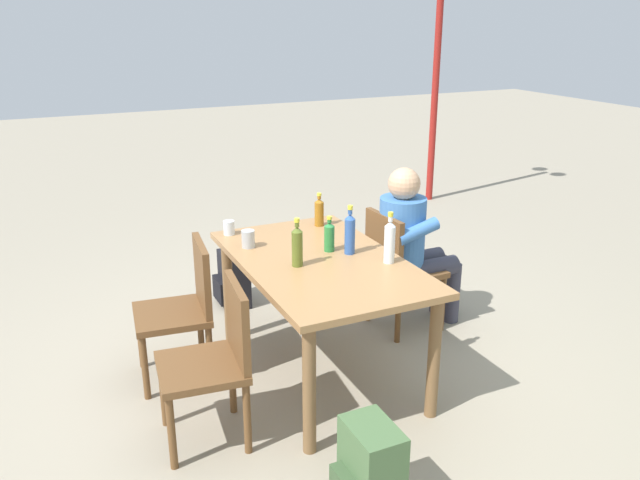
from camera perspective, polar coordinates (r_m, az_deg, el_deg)
name	(u,v)px	position (r m, az deg, el deg)	size (l,w,h in m)	color
ground_plane	(320,372)	(4.17, 0.00, -11.66)	(24.00, 24.00, 0.00)	gray
dining_table	(320,275)	(3.86, 0.00, -3.08)	(1.51, 0.91, 0.77)	#A37547
chair_far_left	(397,265)	(4.54, 6.85, -2.18)	(0.46, 0.46, 0.87)	brown
chair_near_left	(184,304)	(4.01, -11.93, -5.57)	(0.49, 0.49, 0.87)	brown
chair_near_right	(216,355)	(3.42, -9.18, -10.03)	(0.48, 0.48, 0.87)	brown
person_in_white_shirt	(411,240)	(4.54, 8.08, 0.02)	(0.47, 0.61, 1.18)	#3D70B2
bottle_clear	(390,241)	(3.75, 6.19, -0.10)	(0.06, 0.06, 0.31)	white
bottle_amber	(319,212)	(4.39, -0.07, 2.53)	(0.06, 0.06, 0.23)	#996019
bottle_blue	(350,233)	(3.87, 2.66, 0.62)	(0.06, 0.06, 0.30)	#2D56A3
bottle_green	(329,236)	(3.92, 0.83, 0.34)	(0.06, 0.06, 0.22)	#287A38
bottle_olive	(297,246)	(3.69, -2.04, -0.49)	(0.06, 0.06, 0.29)	#566623
cup_glass	(229,228)	(4.27, -8.07, 1.08)	(0.07, 0.07, 0.09)	silver
cup_steel	(248,239)	(4.02, -6.38, 0.10)	(0.08, 0.08, 0.11)	#B2B7BC
backpack_by_near_side	(233,280)	(5.05, -7.73, -3.51)	(0.32, 0.23, 0.41)	black
backpack_by_far_side	(369,473)	(3.05, 4.39, -19.92)	(0.29, 0.26, 0.47)	#47663D
lamp_post	(440,12)	(7.70, 10.56, 19.22)	(0.56, 0.20, 3.08)	maroon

